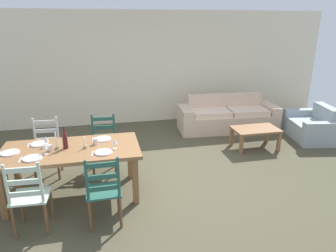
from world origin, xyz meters
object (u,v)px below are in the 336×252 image
Objects in this scene: coffee_cup_primary at (95,141)px; coffee_cup_secondary at (50,148)px; dining_table at (71,154)px; wine_bottle at (65,140)px; coffee_table at (255,131)px; dining_chair_near_left at (29,196)px; wine_glass_far_left at (46,139)px; dining_chair_far_left at (47,148)px; wine_glass_near_left at (45,146)px; armchair_upholstered at (314,127)px; dining_chair_near_right at (104,191)px; dining_chair_far_right at (104,144)px; wine_glass_near_right at (115,141)px; couch at (227,117)px.

coffee_cup_primary and coffee_cup_secondary have the same top height.
wine_bottle reaches higher than dining_table.
coffee_table is at bearing 16.87° from wine_bottle.
dining_chair_near_left is at bearing -116.81° from wine_bottle.
wine_glass_far_left is at bearing 82.66° from dining_chair_near_left.
dining_table is at bearing -59.48° from dining_chair_far_left.
armchair_upholstered is (5.25, 1.45, -0.61)m from wine_glass_near_left.
wine_bottle is 0.22m from coffee_cup_secondary.
dining_chair_far_right is (0.03, 1.55, 0.00)m from dining_chair_near_right.
dining_chair_near_right is 5.96× the size of wine_glass_near_left.
wine_bottle is 3.68m from coffee_table.
wine_glass_near_right is (0.61, -0.15, 0.20)m from dining_table.
dining_chair_far_left is at bearing 179.01° from dining_chair_far_right.
armchair_upholstered is at bearing 12.66° from wine_glass_far_left.
armchair_upholstered is (1.52, 0.24, -0.11)m from coffee_table.
dining_chair_near_left and dining_chair_near_right have the same top height.
dining_chair_far_right is 0.77m from coffee_cup_primary.
wine_glass_near_left is (0.13, 0.59, 0.38)m from dining_chair_near_left.
wine_glass_near_right reaches higher than dining_table.
dining_chair_far_right reaches higher than wine_glass_near_right.
wine_bottle is at bearing -62.36° from dining_chair_far_left.
dining_chair_near_right reaches higher than wine_glass_far_left.
dining_chair_near_left is 5.76m from armchair_upholstered.
dining_table is at bearing -166.95° from coffee_cup_primary.
wine_glass_near_right is 0.36m from coffee_cup_primary.
dining_chair_far_left reaches higher than armchair_upholstered.
wine_glass_near_left is at bearing -85.70° from wine_glass_far_left.
dining_table is 1.98× the size of dining_chair_near_right.
coffee_cup_secondary is at bearing 132.54° from dining_chair_near_right.
dining_table is 6.01× the size of wine_bottle.
dining_chair_near_left is 5.96× the size of wine_glass_near_left.
wine_glass_near_left is 3.95m from coffee_table.
coffee_cup_primary is at bearing 10.89° from coffee_cup_secondary.
couch is at bearing 33.66° from wine_glass_near_left.
dining_table is at bearing -145.43° from couch.
dining_chair_near_right is 5.96× the size of wine_glass_near_right.
coffee_cup_primary is at bearing -143.45° from couch.
coffee_cup_primary is 0.61m from coffee_cup_secondary.
dining_chair_far_left is at bearing 99.59° from wine_glass_near_left.
wine_glass_near_left is 1.00× the size of wine_glass_far_left.
dining_chair_near_left is 3.04× the size of wine_bottle.
dining_chair_near_left reaches higher than wine_glass_near_left.
coffee_cup_primary is (0.67, -0.05, -0.07)m from wine_glass_far_left.
coffee_cup_primary reaches higher than coffee_table.
coffee_cup_primary is 0.10× the size of coffee_table.
dining_chair_far_left is 10.67× the size of coffee_cup_primary.
dining_chair_near_right reaches higher than wine_glass_near_right.
wine_bottle is 3.51× the size of coffee_cup_secondary.
wine_bottle is at bearing 121.14° from dining_chair_near_right.
dining_chair_near_right is at bearing -60.53° from dining_chair_far_left.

